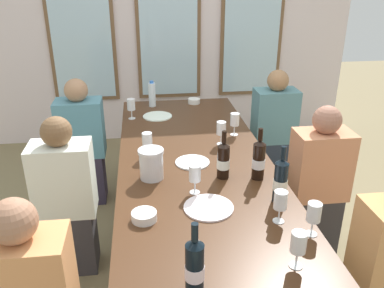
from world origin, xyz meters
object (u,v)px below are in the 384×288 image
at_px(water_bottle, 152,94).
at_px(white_plate_1, 157,116).
at_px(white_plate_2, 192,162).
at_px(metal_pitcher, 151,164).
at_px(tasting_bowl_1, 144,216).
at_px(seated_person_5, 273,132).
at_px(wine_glass_2, 314,214).
at_px(tasting_bowl_0, 194,101).
at_px(wine_glass_6, 131,106).
at_px(dining_table, 196,171).
at_px(wine_bottle_3, 281,181).
at_px(wine_bottle_2, 195,267).
at_px(wine_glass_5, 298,244).
at_px(wine_glass_4, 235,120).
at_px(wine_glass_3, 195,175).
at_px(wine_glass_1, 221,129).
at_px(wine_bottle_1, 259,160).
at_px(seated_person_2, 66,201).
at_px(seated_person_4, 83,146).
at_px(white_plate_0, 209,207).
at_px(seated_person_3, 318,186).
at_px(wine_glass_0, 280,201).
at_px(wine_bottle_0, 223,160).
at_px(wine_glass_7, 147,140).

bearing_deg(water_bottle, white_plate_1, -83.91).
xyz_separation_m(white_plate_2, metal_pitcher, (-0.27, -0.17, 0.09)).
distance_m(tasting_bowl_1, seated_person_5, 1.99).
bearing_deg(wine_glass_2, tasting_bowl_0, 97.98).
height_order(tasting_bowl_1, wine_glass_6, wine_glass_6).
relative_size(dining_table, white_plate_1, 11.11).
relative_size(wine_bottle_3, wine_glass_6, 1.90).
distance_m(wine_bottle_2, wine_glass_6, 2.06).
bearing_deg(wine_glass_2, white_plate_1, 110.43).
bearing_deg(tasting_bowl_1, wine_glass_5, -33.87).
xyz_separation_m(water_bottle, wine_glass_4, (0.60, -0.78, 0.01)).
height_order(wine_bottle_3, tasting_bowl_1, wine_bottle_3).
bearing_deg(wine_bottle_3, wine_glass_3, 161.66).
height_order(wine_glass_1, wine_glass_2, same).
bearing_deg(tasting_bowl_1, wine_bottle_1, 27.24).
relative_size(water_bottle, seated_person_2, 0.22).
bearing_deg(wine_glass_4, seated_person_4, 160.51).
xyz_separation_m(white_plate_0, seated_person_2, (-0.85, 0.53, -0.22)).
xyz_separation_m(wine_glass_4, seated_person_3, (0.50, -0.48, -0.34)).
bearing_deg(wine_bottle_2, wine_bottle_1, 60.19).
xyz_separation_m(white_plate_2, seated_person_4, (-0.83, 0.87, -0.22)).
height_order(wine_glass_3, wine_glass_4, same).
bearing_deg(wine_glass_0, water_bottle, 106.32).
xyz_separation_m(wine_bottle_2, seated_person_3, (1.02, 1.10, -0.34)).
relative_size(white_plate_2, wine_bottle_0, 0.74).
bearing_deg(wine_glass_7, white_plate_2, -25.00).
bearing_deg(white_plate_2, wine_bottle_2, -96.96).
distance_m(wine_glass_0, wine_glass_5, 0.33).
xyz_separation_m(wine_glass_7, seated_person_5, (1.17, 0.82, -0.34)).
height_order(wine_bottle_3, wine_glass_6, wine_bottle_3).
distance_m(tasting_bowl_1, wine_glass_2, 0.83).
relative_size(white_plate_1, wine_glass_6, 1.43).
distance_m(water_bottle, wine_glass_1, 1.05).
xyz_separation_m(wine_glass_3, seated_person_4, (-0.80, 1.25, -0.33)).
xyz_separation_m(wine_bottle_2, seated_person_2, (-0.69, 1.12, -0.34)).
bearing_deg(wine_glass_7, tasting_bowl_1, -93.01).
height_order(wine_bottle_2, wine_glass_0, wine_bottle_2).
relative_size(wine_bottle_2, water_bottle, 1.37).
bearing_deg(water_bottle, seated_person_2, -116.47).
height_order(wine_glass_4, seated_person_2, seated_person_2).
bearing_deg(wine_glass_7, wine_glass_2, -52.02).
bearing_deg(tasting_bowl_0, wine_glass_7, -112.63).
bearing_deg(seated_person_3, seated_person_5, 90.00).
height_order(white_plate_0, wine_glass_3, wine_glass_3).
bearing_deg(tasting_bowl_0, wine_glass_0, -85.02).
relative_size(white_plate_1, white_plate_2, 1.10).
height_order(tasting_bowl_1, wine_glass_3, wine_glass_3).
distance_m(wine_bottle_3, wine_glass_7, 0.96).
bearing_deg(white_plate_0, tasting_bowl_0, 84.88).
bearing_deg(white_plate_2, dining_table, -16.26).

